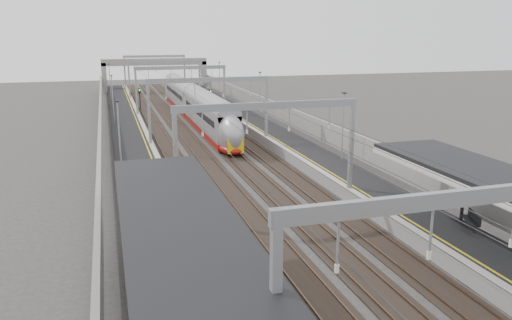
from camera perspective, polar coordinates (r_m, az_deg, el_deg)
platform_left at (r=55.84m, az=-13.94°, el=1.91°), size 4.00×120.00×1.00m
platform_right at (r=58.73m, az=1.84°, el=2.92°), size 4.00×120.00×1.00m
tracks at (r=56.83m, az=-5.84°, el=2.00°), size 11.40×140.00×0.20m
overhead_line at (r=62.35m, az=-7.16°, el=8.72°), size 13.00×140.00×6.60m
canopy_left at (r=14.55m, az=-5.66°, el=-14.33°), size 4.40×30.00×4.24m
overbridge at (r=110.28m, az=-11.48°, el=10.48°), size 22.00×2.20×6.90m
wall_left at (r=55.58m, az=-17.30°, el=2.78°), size 0.30×120.00×3.20m
wall_right at (r=59.60m, az=4.77°, el=4.12°), size 0.30×120.00×3.20m
train at (r=70.02m, az=-6.83°, el=5.92°), size 2.58×47.05×4.09m
bench at (r=31.73m, az=23.48°, el=-6.18°), size 1.12×1.97×0.99m
signal_green at (r=83.15m, az=-13.15°, el=7.24°), size 0.32×0.32×3.48m
signal_red_near at (r=80.16m, az=-6.91°, el=7.26°), size 0.32×0.32×3.48m
signal_red_far at (r=79.69m, az=-5.23°, el=7.26°), size 0.32×0.32×3.48m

